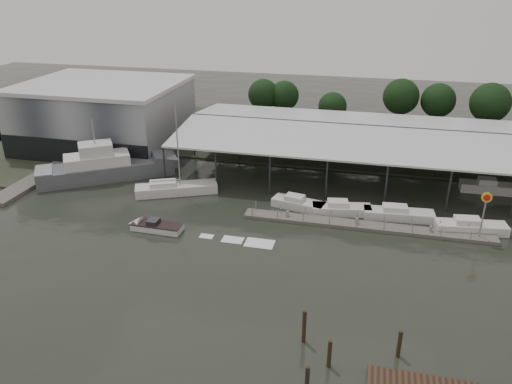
% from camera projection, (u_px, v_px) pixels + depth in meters
% --- Properties ---
extents(ground, '(200.00, 200.00, 0.00)m').
position_uv_depth(ground, '(212.00, 256.00, 50.82)').
color(ground, '#252921').
rests_on(ground, ground).
extents(land_strip_far, '(140.00, 30.00, 0.30)m').
position_uv_depth(land_strip_far, '(286.00, 135.00, 88.15)').
color(land_strip_far, '#33382A').
rests_on(land_strip_far, ground).
extents(land_strip_west, '(20.00, 40.00, 0.30)m').
position_uv_depth(land_strip_west, '(46.00, 139.00, 86.06)').
color(land_strip_west, '#33382A').
rests_on(land_strip_west, ground).
extents(storage_warehouse, '(24.50, 20.50, 10.50)m').
position_uv_depth(storage_warehouse, '(105.00, 114.00, 81.34)').
color(storage_warehouse, gray).
rests_on(storage_warehouse, ground).
extents(covered_boat_shed, '(58.24, 24.00, 6.96)m').
position_uv_depth(covered_boat_shed, '(389.00, 132.00, 69.61)').
color(covered_boat_shed, silver).
rests_on(covered_boat_shed, ground).
extents(trawler_dock, '(3.00, 18.00, 0.50)m').
position_uv_depth(trawler_dock, '(39.00, 178.00, 69.62)').
color(trawler_dock, '#645F58').
rests_on(trawler_dock, ground).
extents(floating_dock, '(28.00, 2.00, 1.40)m').
position_uv_depth(floating_dock, '(365.00, 226.00, 56.42)').
color(floating_dock, '#645F58').
rests_on(floating_dock, ground).
extents(shell_fuel_sign, '(1.10, 0.18, 5.55)m').
position_uv_depth(shell_fuel_sign, '(485.00, 207.00, 52.34)').
color(shell_fuel_sign, gray).
rests_on(shell_fuel_sign, ground).
extents(grey_trawler, '(18.33, 14.25, 8.84)m').
position_uv_depth(grey_trawler, '(107.00, 167.00, 69.63)').
color(grey_trawler, '#595C62').
rests_on(grey_trawler, ground).
extents(white_sailboat, '(10.65, 6.72, 11.85)m').
position_uv_depth(white_sailboat, '(175.00, 189.00, 65.03)').
color(white_sailboat, silver).
rests_on(white_sailboat, ground).
extents(speedboat_underway, '(17.39, 2.64, 2.00)m').
position_uv_depth(speedboat_underway, '(153.00, 226.00, 55.93)').
color(speedboat_underway, silver).
rests_on(speedboat_underway, ground).
extents(moored_cruiser_0, '(6.78, 3.55, 1.70)m').
position_uv_depth(moored_cruiser_0, '(298.00, 204.00, 60.92)').
color(moored_cruiser_0, silver).
rests_on(moored_cruiser_0, ground).
extents(moored_cruiser_1, '(7.18, 3.31, 1.70)m').
position_uv_depth(moored_cruiser_1, '(341.00, 209.00, 59.54)').
color(moored_cruiser_1, silver).
rests_on(moored_cruiser_1, ground).
extents(moored_cruiser_2, '(8.16, 2.79, 1.70)m').
position_uv_depth(moored_cruiser_2, '(398.00, 214.00, 58.30)').
color(moored_cruiser_2, silver).
rests_on(moored_cruiser_2, ground).
extents(moored_cruiser_3, '(7.89, 3.13, 1.70)m').
position_uv_depth(moored_cruiser_3, '(470.00, 227.00, 55.38)').
color(moored_cruiser_3, silver).
rests_on(moored_cruiser_3, ground).
extents(mooring_pilings, '(7.47, 8.45, 3.49)m').
position_uv_depth(mooring_pilings, '(334.00, 373.00, 34.66)').
color(mooring_pilings, '#322719').
rests_on(mooring_pilings, ground).
extents(horizon_tree_line, '(67.70, 10.21, 9.92)m').
position_uv_depth(horizon_tree_line, '(435.00, 103.00, 86.23)').
color(horizon_tree_line, black).
rests_on(horizon_tree_line, ground).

